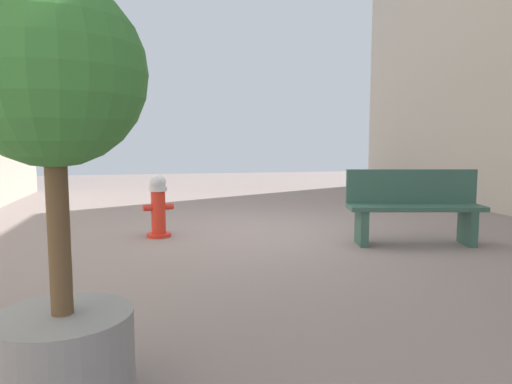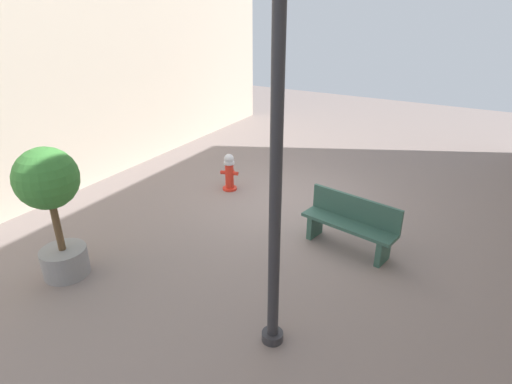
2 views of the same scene
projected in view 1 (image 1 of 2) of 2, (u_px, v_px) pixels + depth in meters
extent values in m
plane|color=gray|center=(263.00, 232.00, 6.93)|extent=(23.40, 23.40, 0.00)
cylinder|color=red|center=(159.00, 235.00, 6.58)|extent=(0.33, 0.33, 0.05)
cylinder|color=red|center=(158.00, 212.00, 6.54)|extent=(0.20, 0.20, 0.58)
cylinder|color=silver|center=(158.00, 189.00, 6.51)|extent=(0.24, 0.24, 0.06)
sphere|color=silver|center=(158.00, 182.00, 6.50)|extent=(0.22, 0.22, 0.22)
cylinder|color=red|center=(148.00, 208.00, 6.47)|extent=(0.15, 0.12, 0.09)
cylinder|color=red|center=(168.00, 206.00, 6.60)|extent=(0.15, 0.12, 0.09)
cylinder|color=red|center=(155.00, 209.00, 6.68)|extent=(0.15, 0.17, 0.11)
cube|color=#33594C|center=(468.00, 227.00, 6.08)|extent=(0.18, 0.41, 0.45)
cube|color=#33594C|center=(362.00, 227.00, 6.08)|extent=(0.18, 0.41, 0.45)
cube|color=#33594C|center=(415.00, 207.00, 6.05)|extent=(1.74, 0.76, 0.06)
cube|color=#33594C|center=(411.00, 186.00, 6.21)|extent=(1.67, 0.39, 0.44)
cylinder|color=gray|center=(65.00, 356.00, 2.47)|extent=(0.71, 0.71, 0.46)
cylinder|color=brown|center=(58.00, 224.00, 2.39)|extent=(0.11, 0.11, 0.93)
sphere|color=#3D8438|center=(51.00, 73.00, 2.31)|extent=(0.92, 0.92, 0.92)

